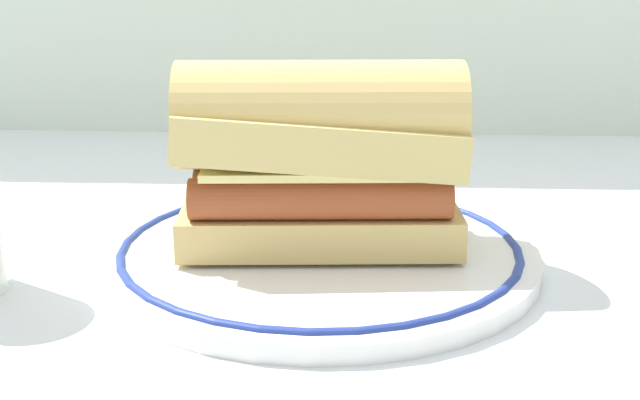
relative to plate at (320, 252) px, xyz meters
The scene contains 3 objects.
ground_plane 0.03m from the plate, 158.17° to the left, with size 1.50×1.50×0.00m, color silver.
plate is the anchor object (origin of this frame).
sausage_sandwich 0.07m from the plate, 26.57° to the left, with size 0.19×0.09×0.12m.
Camera 1 is at (0.05, -0.54, 0.21)m, focal length 46.40 mm.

